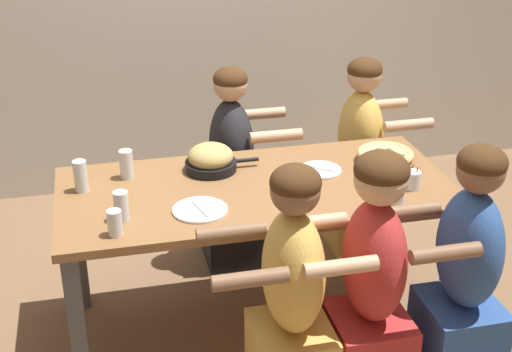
{
  "coord_description": "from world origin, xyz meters",
  "views": [
    {
      "loc": [
        -0.67,
        -2.88,
        2.23
      ],
      "look_at": [
        0.0,
        0.0,
        0.83
      ],
      "focal_mm": 50.0,
      "sensor_mm": 36.0,
      "label": 1
    }
  ],
  "objects_px": {
    "cocktail_glass_blue": "(412,181)",
    "diner_near_midright": "(371,294)",
    "diner_far_center": "(233,177)",
    "diner_far_right": "(359,163)",
    "empty_plate_a": "(200,210)",
    "drinking_glass_a": "(81,178)",
    "pizza_board_main": "(385,156)",
    "empty_plate_b": "(320,170)",
    "skillet_bowl": "(211,159)",
    "drinking_glass_e": "(115,224)",
    "drinking_glass_c": "(121,208)",
    "drinking_glass_d": "(397,189)",
    "diner_near_right": "(463,284)",
    "drinking_glass_b": "(126,166)",
    "diner_near_center": "(290,309)"
  },
  "relations": [
    {
      "from": "pizza_board_main",
      "to": "empty_plate_b",
      "type": "height_order",
      "value": "pizza_board_main"
    },
    {
      "from": "diner_far_right",
      "to": "drinking_glass_a",
      "type": "bearing_deg",
      "value": -71.9
    },
    {
      "from": "diner_near_midright",
      "to": "skillet_bowl",
      "type": "bearing_deg",
      "value": 30.56
    },
    {
      "from": "drinking_glass_d",
      "to": "drinking_glass_e",
      "type": "height_order",
      "value": "drinking_glass_d"
    },
    {
      "from": "cocktail_glass_blue",
      "to": "diner_far_right",
      "type": "height_order",
      "value": "diner_far_right"
    },
    {
      "from": "pizza_board_main",
      "to": "empty_plate_a",
      "type": "xyz_separation_m",
      "value": [
        -0.98,
        -0.3,
        -0.03
      ]
    },
    {
      "from": "skillet_bowl",
      "to": "empty_plate_a",
      "type": "relative_size",
      "value": 1.51
    },
    {
      "from": "cocktail_glass_blue",
      "to": "drinking_glass_c",
      "type": "xyz_separation_m",
      "value": [
        -1.31,
        -0.0,
        0.02
      ]
    },
    {
      "from": "empty_plate_a",
      "to": "diner_near_center",
      "type": "height_order",
      "value": "diner_near_center"
    },
    {
      "from": "empty_plate_b",
      "to": "drinking_glass_c",
      "type": "relative_size",
      "value": 1.56
    },
    {
      "from": "empty_plate_b",
      "to": "drinking_glass_d",
      "type": "height_order",
      "value": "drinking_glass_d"
    },
    {
      "from": "drinking_glass_c",
      "to": "diner_near_center",
      "type": "xyz_separation_m",
      "value": [
        0.62,
        -0.45,
        -0.3
      ]
    },
    {
      "from": "drinking_glass_c",
      "to": "skillet_bowl",
      "type": "bearing_deg",
      "value": 42.22
    },
    {
      "from": "drinking_glass_d",
      "to": "drinking_glass_a",
      "type": "bearing_deg",
      "value": 162.26
    },
    {
      "from": "drinking_glass_a",
      "to": "diner_near_right",
      "type": "distance_m",
      "value": 1.74
    },
    {
      "from": "empty_plate_a",
      "to": "drinking_glass_e",
      "type": "distance_m",
      "value": 0.39
    },
    {
      "from": "diner_far_right",
      "to": "diner_far_center",
      "type": "xyz_separation_m",
      "value": [
        -0.75,
        0.0,
        -0.01
      ]
    },
    {
      "from": "drinking_glass_d",
      "to": "diner_far_center",
      "type": "xyz_separation_m",
      "value": [
        -0.55,
        0.94,
        -0.31
      ]
    },
    {
      "from": "skillet_bowl",
      "to": "diner_far_center",
      "type": "height_order",
      "value": "diner_far_center"
    },
    {
      "from": "drinking_glass_d",
      "to": "empty_plate_b",
      "type": "bearing_deg",
      "value": 120.33
    },
    {
      "from": "drinking_glass_d",
      "to": "diner_near_midright",
      "type": "height_order",
      "value": "diner_near_midright"
    },
    {
      "from": "cocktail_glass_blue",
      "to": "drinking_glass_b",
      "type": "relative_size",
      "value": 0.76
    },
    {
      "from": "cocktail_glass_blue",
      "to": "drinking_glass_a",
      "type": "relative_size",
      "value": 0.72
    },
    {
      "from": "empty_plate_b",
      "to": "drinking_glass_b",
      "type": "distance_m",
      "value": 0.93
    },
    {
      "from": "diner_near_right",
      "to": "diner_far_right",
      "type": "height_order",
      "value": "diner_near_right"
    },
    {
      "from": "drinking_glass_d",
      "to": "diner_near_center",
      "type": "height_order",
      "value": "diner_near_center"
    },
    {
      "from": "pizza_board_main",
      "to": "drinking_glass_d",
      "type": "height_order",
      "value": "drinking_glass_d"
    },
    {
      "from": "skillet_bowl",
      "to": "drinking_glass_e",
      "type": "relative_size",
      "value": 3.26
    },
    {
      "from": "cocktail_glass_blue",
      "to": "diner_near_midright",
      "type": "bearing_deg",
      "value": -128.77
    },
    {
      "from": "diner_far_center",
      "to": "diner_far_right",
      "type": "bearing_deg",
      "value": 90.0
    },
    {
      "from": "pizza_board_main",
      "to": "drinking_glass_a",
      "type": "relative_size",
      "value": 1.95
    },
    {
      "from": "cocktail_glass_blue",
      "to": "diner_near_midright",
      "type": "relative_size",
      "value": 0.09
    },
    {
      "from": "empty_plate_a",
      "to": "drinking_glass_a",
      "type": "xyz_separation_m",
      "value": [
        -0.49,
        0.32,
        0.06
      ]
    },
    {
      "from": "empty_plate_b",
      "to": "drinking_glass_e",
      "type": "distance_m",
      "value": 1.07
    },
    {
      "from": "pizza_board_main",
      "to": "cocktail_glass_blue",
      "type": "relative_size",
      "value": 2.71
    },
    {
      "from": "diner_far_center",
      "to": "diner_near_midright",
      "type": "bearing_deg",
      "value": 13.98
    },
    {
      "from": "drinking_glass_a",
      "to": "diner_near_midright",
      "type": "relative_size",
      "value": 0.13
    },
    {
      "from": "drinking_glass_d",
      "to": "diner_far_center",
      "type": "bearing_deg",
      "value": 120.37
    },
    {
      "from": "diner_near_right",
      "to": "empty_plate_b",
      "type": "bearing_deg",
      "value": 29.52
    },
    {
      "from": "diner_near_midright",
      "to": "diner_far_right",
      "type": "distance_m",
      "value": 1.35
    },
    {
      "from": "pizza_board_main",
      "to": "empty_plate_b",
      "type": "bearing_deg",
      "value": -175.11
    },
    {
      "from": "skillet_bowl",
      "to": "drinking_glass_c",
      "type": "relative_size",
      "value": 2.75
    },
    {
      "from": "diner_near_right",
      "to": "skillet_bowl",
      "type": "bearing_deg",
      "value": 47.11
    },
    {
      "from": "drinking_glass_a",
      "to": "drinking_glass_c",
      "type": "height_order",
      "value": "drinking_glass_a"
    },
    {
      "from": "diner_far_center",
      "to": "empty_plate_b",
      "type": "bearing_deg",
      "value": 30.4
    },
    {
      "from": "drinking_glass_c",
      "to": "diner_far_center",
      "type": "distance_m",
      "value": 1.09
    },
    {
      "from": "empty_plate_a",
      "to": "diner_near_center",
      "type": "xyz_separation_m",
      "value": [
        0.28,
        -0.45,
        -0.25
      ]
    },
    {
      "from": "drinking_glass_b",
      "to": "diner_near_center",
      "type": "xyz_separation_m",
      "value": [
        0.57,
        -0.86,
        -0.3
      ]
    },
    {
      "from": "pizza_board_main",
      "to": "cocktail_glass_blue",
      "type": "bearing_deg",
      "value": -88.79
    },
    {
      "from": "drinking_glass_a",
      "to": "diner_near_right",
      "type": "relative_size",
      "value": 0.13
    }
  ]
}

